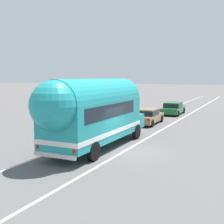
% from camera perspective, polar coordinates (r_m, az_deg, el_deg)
% --- Properties ---
extents(ground_plane, '(300.00, 300.00, 0.00)m').
position_cam_1_polar(ground_plane, '(17.06, 2.23, -7.60)').
color(ground_plane, '#565454').
extents(lane_markings, '(3.71, 80.00, 0.01)m').
position_cam_1_polar(lane_markings, '(28.70, 8.69, -1.77)').
color(lane_markings, silver).
rests_on(lane_markings, ground).
extents(painted_bus, '(2.61, 10.55, 4.12)m').
position_cam_1_polar(painted_bus, '(17.15, -3.66, 0.30)').
color(painted_bus, teal).
rests_on(painted_bus, ground).
extents(car_lead, '(2.05, 4.62, 1.37)m').
position_cam_1_polar(car_lead, '(26.97, 6.81, -0.71)').
color(car_lead, olive).
rests_on(car_lead, ground).
extents(car_second, '(2.08, 4.79, 1.37)m').
position_cam_1_polar(car_second, '(34.25, 11.63, 0.79)').
color(car_second, '#196633').
rests_on(car_second, ground).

